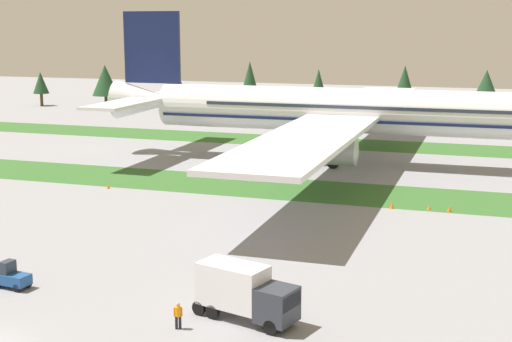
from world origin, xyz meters
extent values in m
cube|color=#336028|center=(0.00, 46.77, 0.00)|extent=(320.00, 11.40, 0.01)
cube|color=#336028|center=(0.00, 81.57, 0.00)|extent=(320.00, 11.40, 0.01)
cylinder|color=white|center=(12.61, 64.17, 7.40)|extent=(60.67, 6.51, 6.04)
cone|color=white|center=(-20.66, 63.91, 7.86)|extent=(10.39, 5.82, 5.74)
cube|color=#141E4C|center=(12.61, 64.17, 6.35)|extent=(59.19, 6.62, 0.36)
cube|color=#283342|center=(16.31, 64.20, 8.16)|extent=(53.28, 6.51, 0.44)
cube|color=white|center=(8.74, 87.49, 6.80)|extent=(9.92, 40.74, 0.54)
cylinder|color=#A3A3A8|center=(10.22, 81.40, 4.81)|extent=(5.94, 3.37, 3.32)
cube|color=white|center=(9.10, 40.79, 6.80)|extent=(9.92, 40.74, 0.54)
cylinder|color=#A3A3A8|center=(10.49, 46.90, 4.81)|extent=(5.94, 3.37, 3.32)
cube|color=white|center=(-19.99, 73.12, 8.31)|extent=(5.50, 14.83, 0.38)
cube|color=white|center=(-19.85, 54.71, 8.31)|extent=(5.50, 14.83, 0.38)
cube|color=#141E4C|center=(-19.92, 63.92, 15.56)|extent=(8.65, 0.72, 10.28)
cylinder|color=#A3A3A8|center=(7.89, 67.76, 3.67)|extent=(0.44, 0.44, 5.65)
cylinder|color=black|center=(7.89, 67.76, 0.85)|extent=(1.70, 0.61, 1.70)
cylinder|color=#A3A3A8|center=(7.94, 60.51, 3.67)|extent=(0.44, 0.44, 5.65)
cylinder|color=black|center=(7.94, 60.51, 0.85)|extent=(1.70, 0.61, 1.70)
cube|color=#1E4C8E|center=(-4.35, 8.96, 0.69)|extent=(2.74, 1.60, 0.77)
cube|color=#283342|center=(-4.73, 9.01, 1.52)|extent=(0.82, 1.17, 0.90)
cylinder|color=black|center=(-3.38, 9.40, 0.30)|extent=(0.62, 0.27, 0.60)
cylinder|color=black|center=(-3.51, 8.31, 0.30)|extent=(0.62, 0.27, 0.60)
cylinder|color=black|center=(-5.19, 9.61, 0.30)|extent=(0.62, 0.27, 0.60)
cube|color=#2D333D|center=(15.85, 8.01, 1.58)|extent=(2.74, 2.81, 2.20)
cube|color=#283342|center=(16.88, 7.73, 2.02)|extent=(0.64, 2.01, 0.97)
cube|color=silver|center=(12.63, 8.92, 2.18)|extent=(4.95, 3.43, 2.80)
cylinder|color=black|center=(16.34, 8.92, 0.48)|extent=(1.01, 0.55, 0.96)
cylinder|color=black|center=(15.80, 6.99, 0.48)|extent=(1.01, 0.55, 0.96)
cylinder|color=black|center=(12.03, 10.12, 0.48)|extent=(1.01, 0.55, 0.96)
cylinder|color=black|center=(11.49, 8.20, 0.48)|extent=(1.01, 0.55, 0.96)
cylinder|color=black|center=(10.95, 10.43, 0.48)|extent=(1.01, 0.55, 0.96)
cylinder|color=black|center=(10.41, 8.50, 0.48)|extent=(1.01, 0.55, 0.96)
cylinder|color=black|center=(10.14, 6.06, 0.42)|extent=(0.18, 0.18, 0.85)
cylinder|color=black|center=(9.94, 5.97, 0.42)|extent=(0.18, 0.18, 0.85)
cylinder|color=orange|center=(10.04, 6.02, 1.16)|extent=(0.36, 0.36, 0.62)
sphere|color=tan|center=(10.04, 6.02, 1.62)|extent=(0.24, 0.24, 0.24)
cylinder|color=orange|center=(10.25, 6.11, 1.13)|extent=(0.10, 0.10, 0.58)
cylinder|color=orange|center=(9.84, 5.92, 1.13)|extent=(0.10, 0.10, 0.58)
cone|color=orange|center=(22.13, 41.79, 0.25)|extent=(0.44, 0.44, 0.51)
cone|color=orange|center=(18.40, 41.12, 0.34)|extent=(0.44, 0.44, 0.68)
cone|color=orange|center=(24.16, 41.58, 0.35)|extent=(0.44, 0.44, 0.70)
cone|color=orange|center=(-14.37, 40.33, 0.24)|extent=(0.44, 0.44, 0.48)
cylinder|color=#4C3823|center=(-74.87, 115.55, 1.46)|extent=(0.70, 0.70, 2.92)
cone|color=#1E4223|center=(-74.87, 115.55, 5.46)|extent=(3.72, 3.72, 5.08)
cylinder|color=#4C3823|center=(-58.74, 117.62, 1.37)|extent=(0.70, 0.70, 2.73)
cone|color=#1E4223|center=(-58.74, 117.62, 6.29)|extent=(6.14, 6.14, 7.11)
cylinder|color=#4C3823|center=(-41.16, 117.77, 1.95)|extent=(0.70, 0.70, 3.91)
cone|color=#1E4223|center=(-41.16, 117.77, 6.94)|extent=(4.91, 4.91, 6.06)
cylinder|color=#4C3823|center=(-23.82, 119.43, 1.98)|extent=(0.70, 0.70, 3.95)
cone|color=#1E4223|center=(-23.82, 119.43, 7.52)|extent=(3.90, 3.90, 7.13)
cylinder|color=#4C3823|center=(-7.55, 116.19, 1.38)|extent=(0.70, 0.70, 2.77)
cone|color=#1E4223|center=(-7.55, 116.19, 6.31)|extent=(4.02, 4.02, 7.08)
cylinder|color=#4C3823|center=(9.82, 119.21, 1.44)|extent=(0.70, 0.70, 2.87)
cone|color=#1E4223|center=(9.82, 119.21, 6.81)|extent=(4.99, 4.99, 7.87)
cylinder|color=#4C3823|center=(25.85, 119.43, 1.73)|extent=(0.70, 0.70, 3.45)
cone|color=#1E4223|center=(25.85, 119.43, 6.79)|extent=(5.62, 5.62, 6.68)
camera|label=1|loc=(28.11, -33.09, 18.57)|focal=51.24mm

